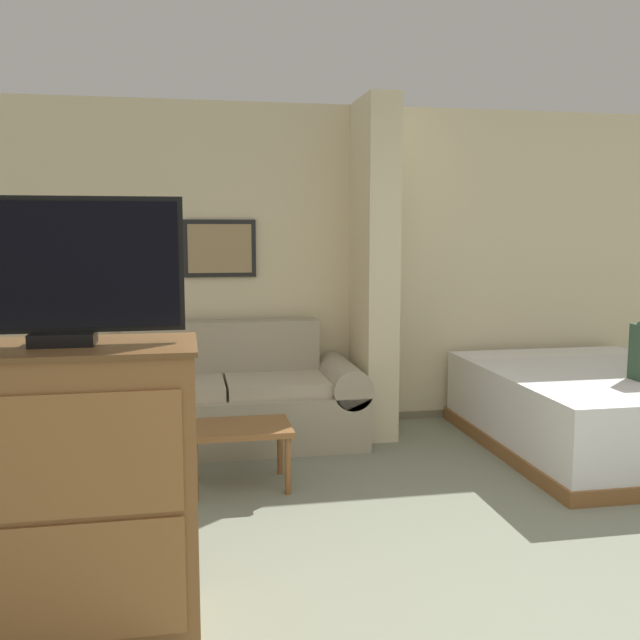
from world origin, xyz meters
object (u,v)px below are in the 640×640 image
tv (60,271)px  bed (598,409)px  couch (225,401)px  table_lamp (56,329)px  coffee_table (239,434)px  tv_dresser (70,491)px

tv → bed: bearing=27.9°
couch → table_lamp: size_ratio=4.16×
coffee_table → tv_dresser: bearing=-117.2°
table_lamp → bed: table_lamp is taller
couch → tv_dresser: tv_dresser is taller
table_lamp → tv: tv is taller
couch → tv_dresser: (-0.74, -2.46, 0.26)m
table_lamp → bed: bearing=-9.3°
tv_dresser → couch: bearing=73.4°
couch → bed: bearing=-13.4°
couch → bed: size_ratio=1.02×
coffee_table → tv_dresser: 1.71m
table_lamp → tv_dresser: size_ratio=0.43×
table_lamp → tv_dresser: (0.45, -2.45, -0.32)m
couch → tv: bearing=-106.7°
couch → bed: couch is taller
couch → table_lamp: bearing=-179.5°
coffee_table → tv: bearing=-117.2°
tv_dresser → tv: (-0.00, 0.00, 0.87)m
bed → tv_dresser: bearing=-152.0°
coffee_table → table_lamp: size_ratio=1.27×
couch → tv: (-0.74, -2.46, 1.13)m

